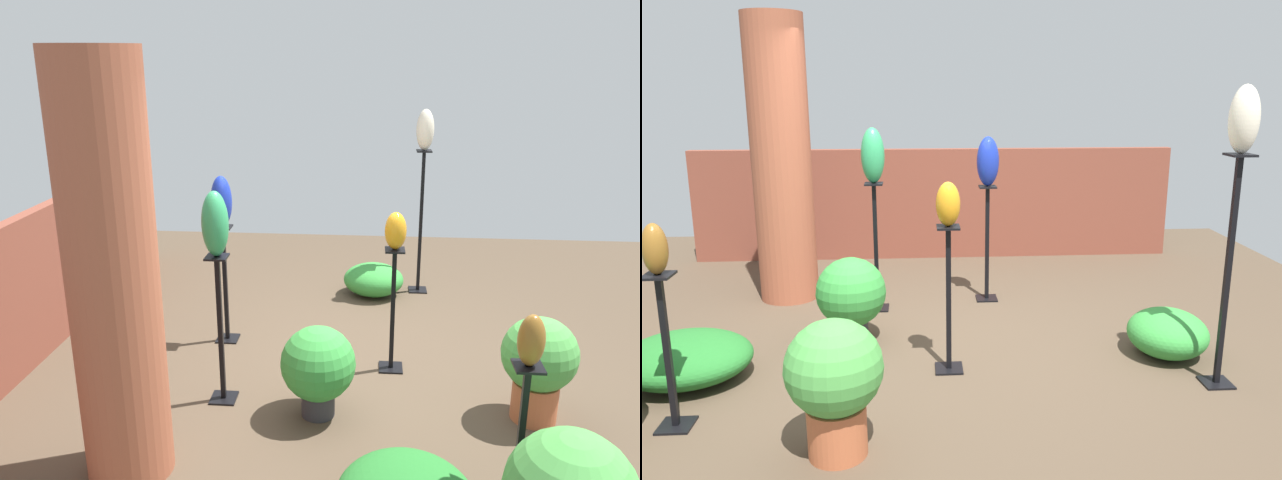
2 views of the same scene
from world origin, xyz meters
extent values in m
plane|color=#4C3D2D|center=(0.00, 0.00, 0.00)|extent=(8.00, 8.00, 0.00)
cube|color=brown|center=(0.00, 2.75, 0.65)|extent=(5.60, 0.12, 1.30)
cylinder|color=#9E5138|center=(-1.46, 1.37, 1.32)|extent=(0.55, 0.55, 2.65)
cube|color=black|center=(1.86, -0.70, 0.01)|extent=(0.20, 0.20, 0.01)
cube|color=black|center=(1.86, -0.70, 0.80)|extent=(0.04, 0.04, 1.59)
cube|color=black|center=(1.86, -0.70, 1.59)|extent=(0.16, 0.16, 0.02)
cube|color=black|center=(-1.68, -1.02, 0.48)|extent=(0.04, 0.04, 0.97)
cube|color=black|center=(-1.68, -1.02, 0.96)|extent=(0.16, 0.16, 0.01)
cube|color=black|center=(0.02, -0.35, 0.01)|extent=(0.20, 0.20, 0.01)
cube|color=black|center=(0.02, -0.35, 0.54)|extent=(0.04, 0.04, 1.07)
cube|color=black|center=(0.02, -0.35, 1.07)|extent=(0.16, 0.16, 0.02)
cube|color=black|center=(0.45, 1.17, 0.01)|extent=(0.20, 0.20, 0.01)
cube|color=black|center=(0.45, 1.17, 0.55)|extent=(0.04, 0.04, 1.11)
cube|color=black|center=(0.45, 1.17, 1.10)|extent=(0.16, 0.16, 0.02)
cube|color=black|center=(-0.58, 0.97, 0.01)|extent=(0.20, 0.20, 0.01)
cube|color=black|center=(-0.58, 0.97, 0.59)|extent=(0.04, 0.04, 1.18)
cube|color=black|center=(-0.58, 0.97, 1.17)|extent=(0.16, 0.16, 0.02)
ellipsoid|color=beige|center=(1.86, -0.70, 1.81)|extent=(0.19, 0.19, 0.43)
ellipsoid|color=brown|center=(-1.68, -1.02, 1.12)|extent=(0.14, 0.15, 0.30)
ellipsoid|color=orange|center=(0.02, -0.35, 1.23)|extent=(0.17, 0.18, 0.31)
ellipsoid|color=#192D9E|center=(0.45, 1.17, 1.34)|extent=(0.21, 0.19, 0.46)
ellipsoid|color=#2D9356|center=(-0.58, 0.97, 1.42)|extent=(0.21, 0.20, 0.49)
cylinder|color=#B25B38|center=(-0.65, -1.38, 0.15)|extent=(0.33, 0.33, 0.30)
sphere|color=#479942|center=(-0.65, -1.38, 0.53)|extent=(0.54, 0.54, 0.54)
cylinder|color=#2D2D33|center=(-0.73, 0.21, 0.09)|extent=(0.25, 0.25, 0.19)
sphere|color=#338C38|center=(-0.73, 0.21, 0.42)|extent=(0.55, 0.55, 0.55)
ellipsoid|color=#338C38|center=(1.70, -0.20, 0.18)|extent=(0.60, 0.66, 0.35)
camera|label=1|loc=(-4.80, -0.14, 2.61)|focal=35.00mm
camera|label=2|loc=(-0.17, -4.53, 2.02)|focal=35.00mm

